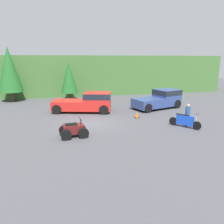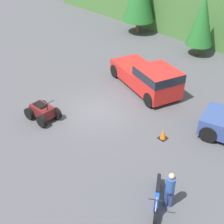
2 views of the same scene
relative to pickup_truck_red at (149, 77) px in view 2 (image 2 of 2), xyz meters
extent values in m
plane|color=#4C4C51|center=(-0.36, -3.97, -1.00)|extent=(80.00, 80.00, 0.00)
cylinder|color=brown|center=(-8.28, 7.64, -0.42)|extent=(0.39, 0.39, 1.16)
cylinder|color=brown|center=(-1.41, 7.37, -0.58)|extent=(0.28, 0.28, 0.85)
cone|color=#236628|center=(-1.41, 7.37, 1.79)|extent=(2.08, 2.08, 3.88)
cube|color=red|center=(0.91, -0.25, 0.07)|extent=(2.96, 2.70, 1.65)
cube|color=#1E232D|center=(0.91, -0.25, 0.61)|extent=(2.99, 2.72, 0.53)
cube|color=red|center=(-1.76, 0.48, -0.32)|extent=(3.50, 2.84, 0.88)
cylinder|color=black|center=(1.81, 0.52, -0.56)|extent=(0.93, 0.50, 0.89)
cylinder|color=black|center=(1.30, -1.37, -0.56)|extent=(0.93, 0.50, 0.89)
cylinder|color=black|center=(-2.42, 1.67, -0.56)|extent=(0.93, 0.50, 0.89)
cylinder|color=black|center=(-2.93, -0.21, -0.56)|extent=(0.93, 0.50, 0.89)
cylinder|color=black|center=(4.95, 0.21, -0.56)|extent=(0.93, 0.53, 0.89)
cylinder|color=black|center=(5.53, -1.65, -0.56)|extent=(0.93, 0.53, 0.89)
cylinder|color=black|center=(6.98, -7.34, -0.68)|extent=(0.46, 0.57, 0.64)
cylinder|color=black|center=(5.91, -5.88, -0.68)|extent=(0.46, 0.57, 0.64)
cube|color=blue|center=(6.44, -6.61, -0.45)|extent=(0.91, 1.15, 0.73)
cylinder|color=#B7B7BC|center=(6.95, -7.30, -0.26)|extent=(0.23, 0.28, 0.83)
cylinder|color=black|center=(6.95, -7.30, 0.17)|extent=(0.50, 0.39, 0.04)
cube|color=black|center=(6.31, -6.43, -0.05)|extent=(0.69, 0.86, 0.06)
cylinder|color=black|center=(-1.28, -6.16, -0.66)|extent=(0.70, 0.29, 0.68)
cylinder|color=black|center=(-1.18, -7.18, -0.66)|extent=(0.70, 0.29, 0.68)
cylinder|color=black|center=(-2.40, -6.27, -0.66)|extent=(0.70, 0.29, 0.68)
cylinder|color=black|center=(-2.29, -7.29, -0.66)|extent=(0.70, 0.29, 0.68)
cube|color=#5B1919|center=(-1.79, -6.73, -0.46)|extent=(1.39, 0.92, 0.57)
cylinder|color=black|center=(-1.30, -6.68, 0.00)|extent=(0.05, 0.05, 0.35)
cylinder|color=black|center=(-1.30, -6.68, 0.17)|extent=(0.13, 0.96, 0.04)
cube|color=black|center=(-1.92, -6.74, -0.14)|extent=(0.80, 0.53, 0.08)
cylinder|color=navy|center=(6.88, -6.28, -0.58)|extent=(0.25, 0.25, 0.85)
cylinder|color=navy|center=(6.73, -6.41, -0.58)|extent=(0.25, 0.25, 0.85)
cylinder|color=#2D5199|center=(6.81, -6.34, 0.17)|extent=(0.50, 0.50, 0.64)
sphere|color=tan|center=(6.81, -6.34, 0.61)|extent=(0.33, 0.33, 0.23)
cube|color=black|center=(3.88, -3.16, -0.99)|extent=(0.42, 0.42, 0.03)
cone|color=orange|center=(3.88, -3.16, -0.73)|extent=(0.32, 0.32, 0.55)
camera|label=1|loc=(-2.45, -20.63, 4.01)|focal=35.00mm
camera|label=2|loc=(11.50, -13.57, 8.88)|focal=50.00mm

